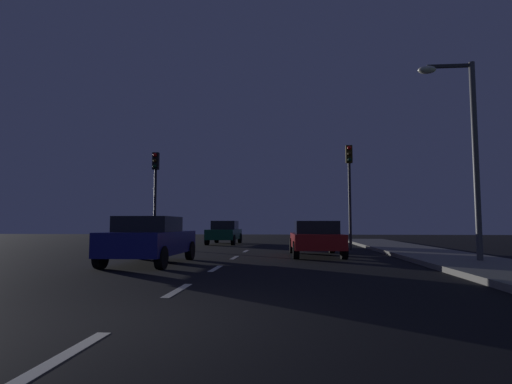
# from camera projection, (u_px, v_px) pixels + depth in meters

# --- Properties ---
(ground_plane) EXTENTS (80.00, 80.00, 0.00)m
(ground_plane) POSITION_uv_depth(u_px,v_px,m) (219.00, 266.00, 11.93)
(ground_plane) COLOR black
(sidewalk_curb_right) EXTENTS (3.00, 40.00, 0.15)m
(sidewalk_curb_right) POSITION_uv_depth(u_px,v_px,m) (486.00, 266.00, 11.29)
(sidewalk_curb_right) COLOR gray
(sidewalk_curb_right) RESTS_ON ground_plane
(lane_stripe_nearest) EXTENTS (0.16, 1.60, 0.01)m
(lane_stripe_nearest) POSITION_uv_depth(u_px,v_px,m) (65.00, 355.00, 3.79)
(lane_stripe_nearest) COLOR silver
(lane_stripe_nearest) RESTS_ON ground_plane
(lane_stripe_second) EXTENTS (0.16, 1.60, 0.01)m
(lane_stripe_second) POSITION_uv_depth(u_px,v_px,m) (178.00, 290.00, 7.57)
(lane_stripe_second) COLOR silver
(lane_stripe_second) RESTS_ON ground_plane
(lane_stripe_third) EXTENTS (0.16, 1.60, 0.01)m
(lane_stripe_third) POSITION_uv_depth(u_px,v_px,m) (216.00, 268.00, 11.34)
(lane_stripe_third) COLOR silver
(lane_stripe_third) RESTS_ON ground_plane
(lane_stripe_fourth) EXTENTS (0.16, 1.60, 0.01)m
(lane_stripe_fourth) POSITION_uv_depth(u_px,v_px,m) (235.00, 258.00, 15.11)
(lane_stripe_fourth) COLOR silver
(lane_stripe_fourth) RESTS_ON ground_plane
(lane_stripe_fifth) EXTENTS (0.16, 1.60, 0.01)m
(lane_stripe_fifth) POSITION_uv_depth(u_px,v_px,m) (246.00, 251.00, 18.89)
(lane_stripe_fifth) COLOR silver
(lane_stripe_fifth) RESTS_ON ground_plane
(traffic_signal_left) EXTENTS (0.32, 0.38, 5.02)m
(traffic_signal_left) POSITION_uv_depth(u_px,v_px,m) (155.00, 181.00, 21.28)
(traffic_signal_left) COLOR #2D2D30
(traffic_signal_left) RESTS_ON ground_plane
(traffic_signal_right) EXTENTS (0.32, 0.38, 5.23)m
(traffic_signal_right) POSITION_uv_depth(u_px,v_px,m) (349.00, 176.00, 20.43)
(traffic_signal_right) COLOR #2D2D30
(traffic_signal_right) RESTS_ON ground_plane
(car_stopped_ahead) EXTENTS (2.07, 4.32, 1.37)m
(car_stopped_ahead) POSITION_uv_depth(u_px,v_px,m) (316.00, 238.00, 15.99)
(car_stopped_ahead) COLOR #B21919
(car_stopped_ahead) RESTS_ON ground_plane
(car_adjacent_lane) EXTENTS (1.97, 4.24, 1.48)m
(car_adjacent_lane) POSITION_uv_depth(u_px,v_px,m) (150.00, 239.00, 12.73)
(car_adjacent_lane) COLOR navy
(car_adjacent_lane) RESTS_ON ground_plane
(car_oncoming_far) EXTENTS (1.82, 4.23, 1.47)m
(car_oncoming_far) POSITION_uv_depth(u_px,v_px,m) (225.00, 232.00, 25.97)
(car_oncoming_far) COLOR #0F4C2D
(car_oncoming_far) RESTS_ON ground_plane
(street_lamp_right) EXTENTS (1.74, 0.36, 6.32)m
(street_lamp_right) POSITION_uv_depth(u_px,v_px,m) (465.00, 140.00, 12.59)
(street_lamp_right) COLOR #4C4C51
(street_lamp_right) RESTS_ON ground_plane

